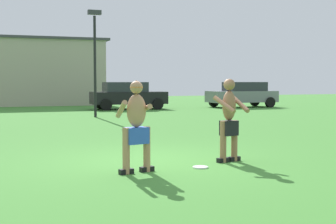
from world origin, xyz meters
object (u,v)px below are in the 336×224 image
(player_in_blue, at_px, (136,122))
(car_gray_mid_lot, at_px, (242,94))
(lamp_post, at_px, (95,50))
(player_near, at_px, (229,118))
(frisbee, at_px, (200,167))
(car_black_near_post, at_px, (128,95))

(player_in_blue, relative_size, car_gray_mid_lot, 0.38)
(car_gray_mid_lot, distance_m, lamp_post, 11.80)
(car_gray_mid_lot, bearing_deg, player_near, -119.64)
(car_gray_mid_lot, bearing_deg, lamp_post, -153.64)
(player_near, distance_m, frisbee, 1.28)
(frisbee, distance_m, car_gray_mid_lot, 21.52)
(frisbee, bearing_deg, car_gray_mid_lot, 59.02)
(lamp_post, bearing_deg, player_in_blue, -98.33)
(player_near, xyz_separation_m, lamp_post, (-0.15, 12.86, 2.14))
(frisbee, relative_size, lamp_post, 0.06)
(lamp_post, bearing_deg, player_near, -89.35)
(player_near, xyz_separation_m, car_black_near_post, (2.85, 18.30, -0.06))
(lamp_post, bearing_deg, frisbee, -92.93)
(lamp_post, bearing_deg, car_gray_mid_lot, 26.36)
(car_gray_mid_lot, bearing_deg, player_in_blue, -123.73)
(player_near, xyz_separation_m, car_gray_mid_lot, (10.24, 18.00, -0.06))
(car_black_near_post, xyz_separation_m, car_gray_mid_lot, (7.39, -0.30, 0.00))
(player_near, xyz_separation_m, player_in_blue, (-2.10, -0.48, 0.02))
(player_near, bearing_deg, player_in_blue, -167.16)
(frisbee, xyz_separation_m, car_gray_mid_lot, (11.07, 18.44, 0.81))
(player_near, height_order, car_black_near_post, player_near)
(lamp_post, bearing_deg, car_black_near_post, 61.17)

